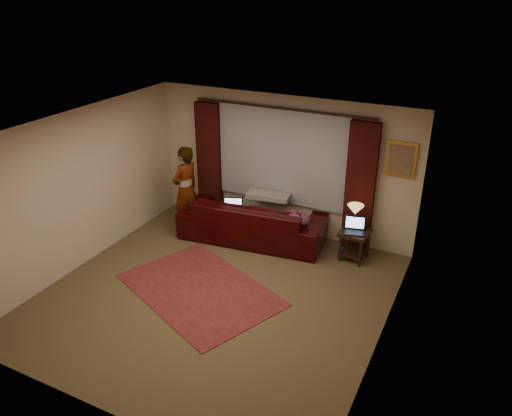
{
  "coord_description": "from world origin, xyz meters",
  "views": [
    {
      "loc": [
        3.38,
        -5.45,
        4.48
      ],
      "look_at": [
        0.1,
        1.2,
        1.0
      ],
      "focal_mm": 35.0,
      "sensor_mm": 36.0,
      "label": 1
    }
  ],
  "objects": [
    {
      "name": "curtain_rod",
      "position": [
        0.0,
        2.39,
        2.38
      ],
      "size": [
        0.04,
        0.04,
        3.4
      ],
      "primitive_type": "cylinder",
      "color": "#301F12",
      "rests_on": "wall_back"
    },
    {
      "name": "floor",
      "position": [
        0.0,
        0.0,
        -0.01
      ],
      "size": [
        5.0,
        5.0,
        0.01
      ],
      "primitive_type": "cube",
      "color": "brown",
      "rests_on": "ground"
    },
    {
      "name": "ceiling",
      "position": [
        0.0,
        0.0,
        2.6
      ],
      "size": [
        5.0,
        5.0,
        0.02
      ],
      "primitive_type": "cube",
      "color": "silver",
      "rests_on": "ground"
    },
    {
      "name": "laptop_sofa",
      "position": [
        -0.62,
        1.68,
        0.66
      ],
      "size": [
        0.46,
        0.48,
        0.26
      ],
      "primitive_type": null,
      "rotation": [
        0.0,
        0.0,
        0.36
      ],
      "color": "black",
      "rests_on": "sofa"
    },
    {
      "name": "picture_frame",
      "position": [
        2.1,
        2.47,
        1.75
      ],
      "size": [
        0.5,
        0.04,
        0.6
      ],
      "primitive_type": "cube",
      "color": "gold",
      "rests_on": "wall_back"
    },
    {
      "name": "clothing_pile",
      "position": [
        0.56,
        1.8,
        0.65
      ],
      "size": [
        0.61,
        0.52,
        0.22
      ],
      "primitive_type": "ellipsoid",
      "rotation": [
        0.0,
        0.0,
        -0.23
      ],
      "color": "brown",
      "rests_on": "sofa"
    },
    {
      "name": "wall_right",
      "position": [
        2.5,
        0.0,
        1.3
      ],
      "size": [
        0.02,
        5.0,
        2.6
      ],
      "primitive_type": "cube",
      "color": "beige",
      "rests_on": "ground"
    },
    {
      "name": "wall_front",
      "position": [
        0.0,
        -2.5,
        1.3
      ],
      "size": [
        5.0,
        0.02,
        2.6
      ],
      "primitive_type": "cube",
      "color": "beige",
      "rests_on": "ground"
    },
    {
      "name": "drape_right",
      "position": [
        1.5,
        2.39,
        1.18
      ],
      "size": [
        0.5,
        0.14,
        2.3
      ],
      "primitive_type": "cube",
      "color": "black",
      "rests_on": "floor"
    },
    {
      "name": "person",
      "position": [
        -1.58,
        1.65,
        0.84
      ],
      "size": [
        0.58,
        0.58,
        1.68
      ],
      "primitive_type": "imported",
      "rotation": [
        0.0,
        0.0,
        -1.77
      ],
      "color": "gray",
      "rests_on": "floor"
    },
    {
      "name": "sofa",
      "position": [
        -0.31,
        1.88,
        0.53
      ],
      "size": [
        2.76,
        1.44,
        1.07
      ],
      "primitive_type": "imported",
      "rotation": [
        0.0,
        0.0,
        3.26
      ],
      "color": "black",
      "rests_on": "floor"
    },
    {
      "name": "end_table",
      "position": [
        1.58,
        1.99,
        0.27
      ],
      "size": [
        0.51,
        0.51,
        0.54
      ],
      "primitive_type": "cube",
      "rotation": [
        0.0,
        0.0,
        -0.08
      ],
      "color": "black",
      "rests_on": "floor"
    },
    {
      "name": "throw_blanket",
      "position": [
        -0.14,
        2.19,
        1.06
      ],
      "size": [
        0.83,
        0.41,
        0.09
      ],
      "primitive_type": "cube",
      "rotation": [
        0.0,
        0.0,
        0.13
      ],
      "color": "gray",
      "rests_on": "sofa"
    },
    {
      "name": "wall_back",
      "position": [
        0.0,
        2.5,
        1.3
      ],
      "size": [
        5.0,
        0.02,
        2.6
      ],
      "primitive_type": "cube",
      "color": "beige",
      "rests_on": "ground"
    },
    {
      "name": "drape_left",
      "position": [
        -1.5,
        2.39,
        1.18
      ],
      "size": [
        0.5,
        0.14,
        2.3
      ],
      "primitive_type": "cube",
      "color": "black",
      "rests_on": "floor"
    },
    {
      "name": "area_rug",
      "position": [
        -0.29,
        0.01,
        0.01
      ],
      "size": [
        2.92,
        2.49,
        0.01
      ],
      "primitive_type": "cube",
      "rotation": [
        0.0,
        0.0,
        -0.41
      ],
      "color": "maroon",
      "rests_on": "floor"
    },
    {
      "name": "laptop_table",
      "position": [
        1.58,
        1.93,
        0.67
      ],
      "size": [
        0.42,
        0.45,
        0.25
      ],
      "primitive_type": null,
      "rotation": [
        0.0,
        0.0,
        0.23
      ],
      "color": "black",
      "rests_on": "end_table"
    },
    {
      "name": "wall_left",
      "position": [
        -2.5,
        0.0,
        1.3
      ],
      "size": [
        0.02,
        5.0,
        2.6
      ],
      "primitive_type": "cube",
      "color": "beige",
      "rests_on": "ground"
    },
    {
      "name": "tiffany_lamp",
      "position": [
        1.53,
        2.06,
        0.76
      ],
      "size": [
        0.31,
        0.31,
        0.44
      ],
      "primitive_type": null,
      "rotation": [
        0.0,
        0.0,
        0.11
      ],
      "color": "olive",
      "rests_on": "end_table"
    },
    {
      "name": "sheer_curtain",
      "position": [
        0.0,
        2.44,
        1.5
      ],
      "size": [
        2.5,
        0.05,
        1.8
      ],
      "primitive_type": "cube",
      "color": "#9D9CA5",
      "rests_on": "wall_back"
    }
  ]
}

